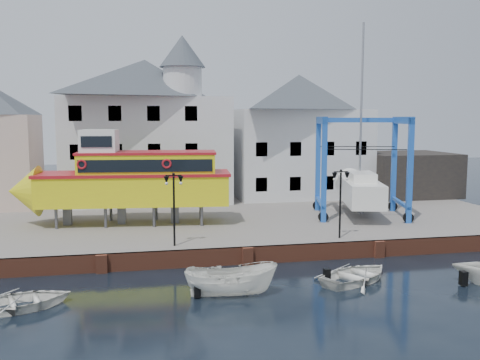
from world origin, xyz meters
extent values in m
plane|color=black|center=(0.00, 0.00, 0.00)|extent=(140.00, 140.00, 0.00)
cube|color=slate|center=(0.00, 11.00, 0.50)|extent=(44.00, 22.00, 1.00)
cube|color=brown|center=(0.00, 0.12, 0.50)|extent=(44.00, 0.25, 1.00)
cube|color=brown|center=(-8.00, -0.05, 0.50)|extent=(0.60, 0.36, 1.00)
cube|color=brown|center=(0.00, -0.05, 0.50)|extent=(0.60, 0.36, 1.00)
cube|color=brown|center=(8.00, -0.05, 0.50)|extent=(0.60, 0.36, 1.00)
cube|color=silver|center=(-5.00, 18.50, 5.50)|extent=(14.00, 8.00, 9.00)
pyramid|color=#3C434A|center=(-5.00, 18.50, 11.60)|extent=(14.00, 8.00, 3.20)
cube|color=black|center=(-10.50, 14.54, 2.60)|extent=(1.00, 0.08, 1.20)
cube|color=black|center=(-7.50, 14.54, 2.60)|extent=(1.00, 0.08, 1.20)
cube|color=black|center=(-4.50, 14.54, 2.60)|extent=(1.00, 0.08, 1.20)
cube|color=black|center=(-1.50, 14.54, 2.60)|extent=(1.00, 0.08, 1.20)
cube|color=black|center=(-10.50, 14.54, 5.60)|extent=(1.00, 0.08, 1.20)
cube|color=black|center=(-7.50, 14.54, 5.60)|extent=(1.00, 0.08, 1.20)
cube|color=black|center=(-4.50, 14.54, 5.60)|extent=(1.00, 0.08, 1.20)
cube|color=black|center=(-1.50, 14.54, 5.60)|extent=(1.00, 0.08, 1.20)
cube|color=black|center=(-10.50, 14.54, 8.60)|extent=(1.00, 0.08, 1.20)
cube|color=black|center=(-7.50, 14.54, 8.60)|extent=(1.00, 0.08, 1.20)
cube|color=black|center=(-4.50, 14.54, 8.60)|extent=(1.00, 0.08, 1.20)
cube|color=black|center=(-1.50, 14.54, 8.60)|extent=(1.00, 0.08, 1.20)
cylinder|color=silver|center=(-2.00, 16.10, 11.20)|extent=(3.20, 3.20, 2.40)
cone|color=#3C434A|center=(-2.00, 16.10, 13.70)|extent=(3.80, 3.80, 2.60)
cube|color=silver|center=(9.00, 19.00, 5.00)|extent=(12.00, 8.00, 8.00)
pyramid|color=#3C434A|center=(9.00, 19.00, 10.60)|extent=(12.00, 8.00, 3.20)
cube|color=black|center=(4.50, 15.04, 2.60)|extent=(1.00, 0.08, 1.20)
cube|color=black|center=(7.50, 15.04, 2.60)|extent=(1.00, 0.08, 1.20)
cube|color=black|center=(10.50, 15.04, 2.60)|extent=(1.00, 0.08, 1.20)
cube|color=black|center=(13.50, 15.04, 2.60)|extent=(1.00, 0.08, 1.20)
cube|color=black|center=(4.50, 15.04, 5.60)|extent=(1.00, 0.08, 1.20)
cube|color=black|center=(7.50, 15.04, 5.60)|extent=(1.00, 0.08, 1.20)
cube|color=black|center=(10.50, 15.04, 5.60)|extent=(1.00, 0.08, 1.20)
cube|color=black|center=(13.50, 15.04, 5.60)|extent=(1.00, 0.08, 1.20)
cube|color=black|center=(19.00, 17.00, 3.00)|extent=(8.00, 7.00, 4.00)
cylinder|color=black|center=(-4.00, 1.20, 3.00)|extent=(0.12, 0.12, 4.00)
cube|color=black|center=(-4.00, 1.20, 5.05)|extent=(0.90, 0.06, 0.06)
sphere|color=black|center=(-4.00, 1.20, 5.12)|extent=(0.16, 0.16, 0.16)
cone|color=black|center=(-4.40, 1.20, 4.78)|extent=(0.32, 0.32, 0.45)
sphere|color=white|center=(-4.40, 1.20, 4.60)|extent=(0.18, 0.18, 0.18)
cone|color=black|center=(-3.60, 1.20, 4.78)|extent=(0.32, 0.32, 0.45)
sphere|color=white|center=(-3.60, 1.20, 4.60)|extent=(0.18, 0.18, 0.18)
cylinder|color=black|center=(6.00, 1.20, 3.00)|extent=(0.12, 0.12, 4.00)
cube|color=black|center=(6.00, 1.20, 5.05)|extent=(0.90, 0.06, 0.06)
sphere|color=black|center=(6.00, 1.20, 5.12)|extent=(0.16, 0.16, 0.16)
cone|color=black|center=(5.60, 1.20, 4.78)|extent=(0.32, 0.32, 0.45)
sphere|color=white|center=(5.60, 1.20, 4.60)|extent=(0.18, 0.18, 0.18)
cone|color=black|center=(6.40, 1.20, 4.78)|extent=(0.32, 0.32, 0.45)
sphere|color=white|center=(6.40, 1.20, 4.60)|extent=(0.18, 0.18, 0.18)
cylinder|color=#59595E|center=(-11.24, 7.45, 1.68)|extent=(0.22, 0.22, 1.36)
cylinder|color=#59595E|center=(-10.98, 9.99, 1.68)|extent=(0.22, 0.22, 1.36)
cylinder|color=#59595E|center=(-8.08, 7.13, 1.68)|extent=(0.22, 0.22, 1.36)
cylinder|color=#59595E|center=(-7.82, 9.66, 1.68)|extent=(0.22, 0.22, 1.36)
cylinder|color=#59595E|center=(-4.91, 6.81, 1.68)|extent=(0.22, 0.22, 1.36)
cylinder|color=#59595E|center=(-4.65, 9.34, 1.68)|extent=(0.22, 0.22, 1.36)
cylinder|color=#59595E|center=(-1.75, 6.48, 1.68)|extent=(0.22, 0.22, 1.36)
cylinder|color=#59595E|center=(-1.49, 9.02, 1.68)|extent=(0.22, 0.22, 1.36)
cube|color=#59595E|center=(-10.66, 8.67, 1.68)|extent=(0.59, 0.51, 1.36)
cube|color=#59595E|center=(-7.04, 8.30, 1.68)|extent=(0.59, 0.51, 1.36)
cube|color=#59595E|center=(-3.43, 7.93, 1.68)|extent=(0.59, 0.51, 1.36)
cube|color=yellow|center=(-6.14, 8.21, 3.36)|extent=(13.01, 4.73, 2.00)
cone|color=yellow|center=(-13.46, 8.96, 3.36)|extent=(2.34, 3.64, 3.45)
cube|color=#A8161E|center=(-6.14, 8.21, 4.45)|extent=(13.29, 4.90, 0.20)
cube|color=yellow|center=(-5.23, 8.12, 5.09)|extent=(9.36, 4.00, 1.45)
cube|color=black|center=(-5.39, 6.55, 5.13)|extent=(8.69, 0.95, 0.82)
cube|color=black|center=(-5.07, 9.69, 5.13)|extent=(8.69, 0.95, 0.82)
cube|color=#A8161E|center=(-5.23, 8.12, 5.90)|extent=(9.55, 4.11, 0.16)
cube|color=white|center=(-8.40, 8.44, 6.64)|extent=(2.59, 2.59, 1.65)
cube|color=black|center=(-8.52, 7.24, 6.71)|extent=(1.98, 0.26, 0.73)
torus|color=#A8161E|center=(-9.47, 6.92, 5.27)|extent=(0.65, 0.19, 0.64)
torus|color=#A8161E|center=(-4.04, 6.36, 5.27)|extent=(0.65, 0.19, 0.64)
cube|color=blue|center=(6.78, 6.13, 4.63)|extent=(0.44, 0.44, 7.27)
cylinder|color=black|center=(6.78, 6.13, 1.36)|extent=(0.77, 0.44, 0.73)
cube|color=blue|center=(8.01, 10.79, 4.63)|extent=(0.44, 0.44, 7.27)
cylinder|color=black|center=(8.01, 10.79, 1.36)|extent=(0.77, 0.44, 0.73)
cube|color=blue|center=(12.45, 4.63, 4.63)|extent=(0.44, 0.44, 7.27)
cylinder|color=black|center=(12.45, 4.63, 1.36)|extent=(0.77, 0.44, 0.73)
cube|color=blue|center=(13.68, 9.30, 4.63)|extent=(0.44, 0.44, 7.27)
cylinder|color=black|center=(13.68, 9.30, 1.36)|extent=(0.77, 0.44, 0.73)
cube|color=blue|center=(7.39, 8.46, 8.08)|extent=(1.68, 5.11, 0.51)
cube|color=blue|center=(7.39, 8.46, 2.04)|extent=(1.57, 5.08, 0.22)
cube|color=blue|center=(13.06, 6.96, 8.08)|extent=(1.68, 5.11, 0.51)
cube|color=blue|center=(13.06, 6.96, 2.04)|extent=(1.57, 5.08, 0.22)
cube|color=blue|center=(10.84, 10.05, 8.08)|extent=(6.11, 1.94, 0.36)
cube|color=white|center=(10.23, 7.71, 2.87)|extent=(4.29, 8.14, 1.66)
cone|color=white|center=(11.41, 12.18, 2.87)|extent=(2.73, 2.21, 2.39)
cube|color=#59595E|center=(10.23, 7.71, 1.67)|extent=(0.72, 1.87, 0.73)
cube|color=white|center=(10.09, 7.21, 4.01)|extent=(2.40, 3.43, 0.62)
cylinder|color=#99999E|center=(10.36, 8.21, 9.41)|extent=(0.20, 0.20, 11.42)
cube|color=black|center=(9.75, 5.91, 6.07)|extent=(5.47, 1.55, 0.05)
cube|color=black|center=(10.70, 9.52, 6.07)|extent=(5.47, 1.55, 0.05)
imported|color=white|center=(-1.87, -5.03, 0.00)|extent=(4.51, 2.11, 1.68)
imported|color=white|center=(4.78, -4.13, 0.00)|extent=(5.43, 4.92, 0.92)
imported|color=white|center=(-11.23, -4.90, 0.00)|extent=(5.12, 4.29, 0.91)
camera|label=1|loc=(-6.30, -28.80, 8.29)|focal=40.00mm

